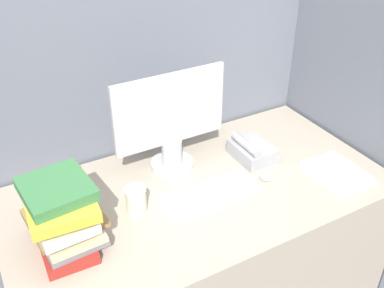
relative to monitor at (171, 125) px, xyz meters
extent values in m
cube|color=slate|center=(0.02, 0.24, -0.15)|extent=(1.97, 0.04, 1.61)
cube|color=slate|center=(0.84, -0.18, -0.15)|extent=(0.04, 0.88, 1.61)
cube|color=tan|center=(0.02, -0.21, -0.58)|extent=(1.57, 0.82, 0.75)
cylinder|color=#B7B7BC|center=(0.00, 0.00, -0.20)|extent=(0.19, 0.19, 0.02)
cylinder|color=#B7B7BC|center=(0.00, 0.00, -0.13)|extent=(0.09, 0.09, 0.11)
cube|color=#B7B7BC|center=(0.00, 0.00, 0.07)|extent=(0.50, 0.02, 0.32)
cube|color=silver|center=(0.00, -0.01, 0.07)|extent=(0.47, 0.01, 0.29)
cube|color=silver|center=(0.03, -0.26, -0.20)|extent=(0.40, 0.13, 0.02)
ellipsoid|color=silver|center=(0.30, -0.29, -0.19)|extent=(0.06, 0.05, 0.03)
cylinder|color=beige|center=(-0.26, -0.21, -0.16)|extent=(0.08, 0.08, 0.10)
cylinder|color=white|center=(-0.26, -0.21, -0.10)|extent=(0.08, 0.08, 0.01)
cube|color=maroon|center=(-0.55, -0.24, -0.19)|extent=(0.18, 0.30, 0.04)
cube|color=slate|center=(-0.53, -0.24, -0.15)|extent=(0.22, 0.29, 0.03)
cube|color=#C6B78C|center=(-0.53, -0.25, -0.13)|extent=(0.20, 0.27, 0.02)
cube|color=olive|center=(-0.53, -0.23, -0.10)|extent=(0.26, 0.25, 0.02)
cube|color=silver|center=(-0.54, -0.24, -0.07)|extent=(0.20, 0.29, 0.04)
cube|color=#264C8C|center=(-0.54, -0.23, -0.04)|extent=(0.19, 0.24, 0.02)
cube|color=gold|center=(-0.54, -0.24, -0.01)|extent=(0.24, 0.30, 0.04)
cube|color=#38723F|center=(-0.54, -0.23, 0.03)|extent=(0.23, 0.25, 0.04)
cube|color=#99999E|center=(0.34, -0.12, -0.17)|extent=(0.15, 0.20, 0.07)
cube|color=white|center=(0.36, -0.15, -0.14)|extent=(0.07, 0.09, 0.00)
cylinder|color=#99999E|center=(0.30, -0.12, -0.12)|extent=(0.04, 0.18, 0.04)
cube|color=white|center=(0.59, -0.40, -0.20)|extent=(0.21, 0.26, 0.02)
camera|label=1|loc=(-0.71, -1.46, 0.95)|focal=42.00mm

